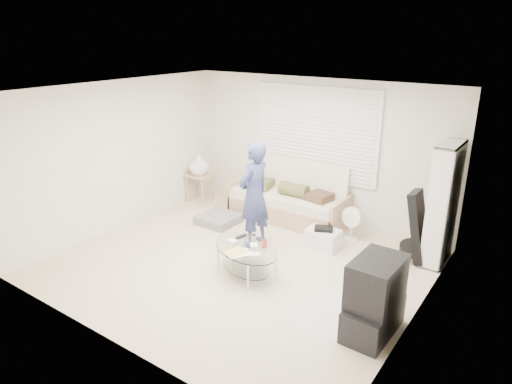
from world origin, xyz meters
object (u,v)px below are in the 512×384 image
Objects in this scene: futon_sofa at (289,200)px; coffee_table at (246,253)px; bookshelf at (442,204)px; tv_unit at (375,298)px.

futon_sofa reaches higher than coffee_table.
bookshelf is 1.36× the size of coffee_table.
futon_sofa is 2.37× the size of tv_unit.
bookshelf is (2.62, -0.15, 0.55)m from futon_sofa.
futon_sofa is 3.42m from tv_unit.
bookshelf is 2.89m from coffee_table.
bookshelf is at bearing 86.72° from tv_unit.
futon_sofa is at bearing 176.81° from bookshelf.
bookshelf reaches higher than futon_sofa.
futon_sofa is at bearing 105.10° from coffee_table.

